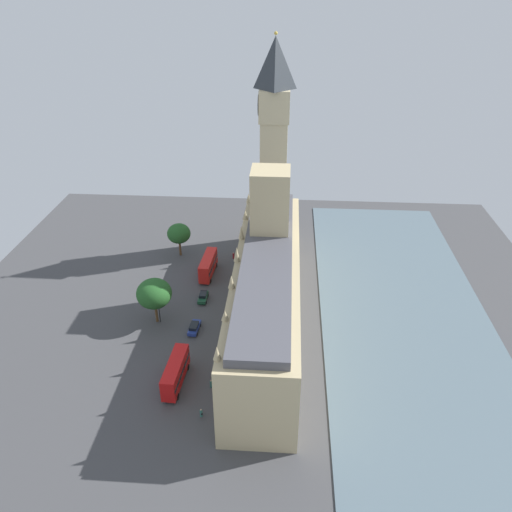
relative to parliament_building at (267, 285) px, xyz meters
name	(u,v)px	position (x,y,z in m)	size (l,w,h in m)	color
ground_plane	(257,325)	(1.99, 1.40, -9.10)	(132.54, 132.54, 0.00)	#424244
river_thames	(409,331)	(-29.09, 1.40, -8.97)	(35.29, 119.29, 0.25)	slate
parliament_building	(267,285)	(0.00, 0.00, 0.00)	(12.65, 62.54, 29.81)	tan
clock_tower	(274,144)	(0.25, -35.51, 17.96)	(7.44, 7.44, 52.36)	#CCBA8E
double_decker_bus_kerbside	(208,265)	(14.90, -17.82, -6.46)	(3.13, 10.63, 4.75)	red
car_dark_green_midblock	(203,297)	(14.48, -7.05, -8.21)	(1.88, 4.48, 1.74)	#19472D
car_blue_near_tower	(194,327)	(14.52, 4.02, -8.21)	(2.14, 4.88, 1.74)	navy
double_decker_bus_leading	(175,372)	(15.11, 19.02, -6.46)	(3.13, 10.62, 4.75)	red
pedestrian_by_river_gate	(211,384)	(8.82, 19.53, -8.39)	(0.59, 0.49, 1.57)	#336B60
pedestrian_trailing	(201,413)	(9.46, 26.30, -8.37)	(0.63, 0.68, 1.62)	#336B60
pedestrian_under_trees	(234,256)	(9.70, -26.00, -8.33)	(0.53, 0.63, 1.70)	maroon
plane_tree_corner	(179,234)	(23.54, -26.87, -2.91)	(5.89, 5.89, 8.72)	brown
plane_tree_far_end	(154,294)	(22.84, 1.33, -2.17)	(7.19, 7.19, 10.01)	brown
street_lamp_opposite_hall	(158,303)	(22.18, 1.41, -4.47)	(0.56, 0.56, 6.68)	black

